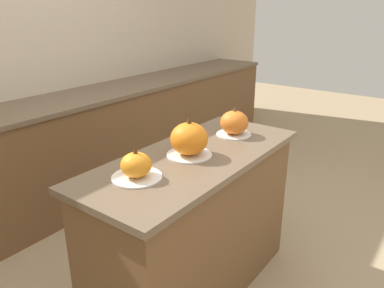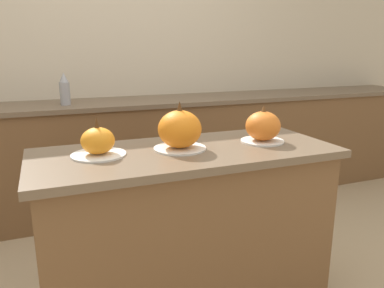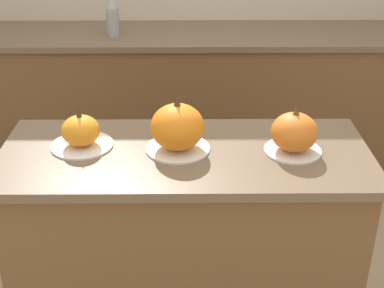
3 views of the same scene
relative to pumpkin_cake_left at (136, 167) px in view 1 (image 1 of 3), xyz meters
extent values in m
plane|color=tan|center=(0.39, -0.05, -0.94)|extent=(12.00, 12.00, 0.00)
cube|color=beige|center=(0.39, 1.76, 0.31)|extent=(8.00, 0.06, 2.50)
cube|color=brown|center=(0.39, -0.05, -0.51)|extent=(1.31, 0.51, 0.85)
cube|color=brown|center=(0.39, -0.05, -0.07)|extent=(1.37, 0.57, 0.03)
cube|color=brown|center=(0.39, 1.43, -0.50)|extent=(6.00, 0.56, 0.88)
cube|color=brown|center=(0.39, 1.43, -0.04)|extent=(6.00, 0.60, 0.03)
cylinder|color=white|center=(0.00, 0.00, -0.05)|extent=(0.23, 0.23, 0.01)
ellipsoid|color=orange|center=(0.00, 0.00, 0.01)|extent=(0.14, 0.14, 0.11)
cone|color=#4C2D14|center=(0.00, 0.00, 0.09)|extent=(0.02, 0.02, 0.05)
cylinder|color=white|center=(0.36, -0.03, -0.05)|extent=(0.24, 0.24, 0.01)
ellipsoid|color=orange|center=(0.36, -0.03, 0.04)|extent=(0.20, 0.20, 0.17)
cone|color=#4C2D14|center=(0.36, -0.03, 0.14)|extent=(0.03, 0.03, 0.05)
cylinder|color=white|center=(0.78, -0.05, -0.05)|extent=(0.21, 0.21, 0.01)
ellipsoid|color=orange|center=(0.78, -0.05, 0.02)|extent=(0.17, 0.17, 0.14)
cone|color=brown|center=(0.78, -0.05, 0.11)|extent=(0.03, 0.03, 0.04)
camera|label=1|loc=(-1.09, -1.13, 0.69)|focal=35.00mm
camera|label=2|loc=(-0.20, -1.58, 0.39)|focal=35.00mm
camera|label=3|loc=(0.40, -1.78, 0.87)|focal=50.00mm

